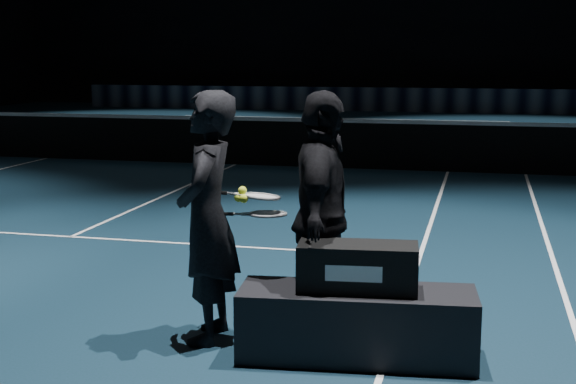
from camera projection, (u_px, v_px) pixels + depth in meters
The scene contains 13 objects.
floor at pixel (234, 165), 15.65m from camera, with size 36.00×36.00×0.00m, color black.
court_lines at pixel (234, 165), 15.65m from camera, with size 10.98×23.78×0.01m, color white, non-canonical shape.
net_mesh at pixel (233, 142), 15.57m from camera, with size 12.80×0.02×0.86m, color black.
net_tape at pixel (233, 119), 15.50m from camera, with size 12.80×0.03×0.07m, color white.
sponsor_backdrop at pixel (357, 99), 30.41m from camera, with size 22.00×0.15×0.90m, color black.
player_bench at pixel (357, 324), 5.71m from camera, with size 1.68×0.56×0.50m, color black.
racket_bag at pixel (358, 267), 5.63m from camera, with size 0.84×0.36×0.34m, color black.
bag_signature at pixel (354, 274), 5.46m from camera, with size 0.39×0.00×0.11m, color white.
player_a at pixel (208, 218), 5.97m from camera, with size 0.69×0.45×1.89m, color black.
player_b at pixel (321, 218), 5.96m from camera, with size 1.11×0.46×1.89m, color black.
racket_lower at pixel (268, 214), 5.96m from camera, with size 0.68×0.22×0.03m, color black, non-canonical shape.
racket_upper at pixel (261, 196), 5.98m from camera, with size 0.68×0.22×0.03m, color black, non-canonical shape.
tennis_balls at pixel (241, 196), 5.95m from camera, with size 0.12×0.10×0.12m, color #D5EA31, non-canonical shape.
Camera 1 is at (4.72, -14.81, 2.15)m, focal length 50.00 mm.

